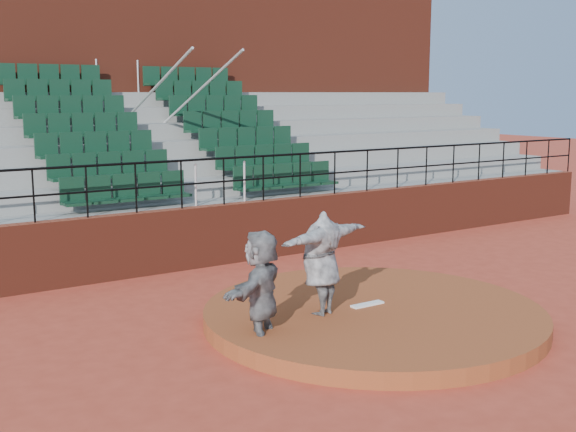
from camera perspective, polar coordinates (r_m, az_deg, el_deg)
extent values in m
plane|color=#AA3926|center=(11.93, 6.73, -8.34)|extent=(90.00, 90.00, 0.00)
cylinder|color=brown|center=(11.89, 6.75, -7.77)|extent=(5.50, 5.50, 0.25)
cube|color=white|center=(11.96, 6.29, -6.95)|extent=(0.60, 0.15, 0.03)
cube|color=maroon|center=(15.78, -5.03, -1.41)|extent=(24.00, 0.30, 1.30)
cylinder|color=black|center=(15.55, -5.12, 4.57)|extent=(24.00, 0.05, 0.05)
cylinder|color=black|center=(15.60, -5.10, 2.74)|extent=(24.00, 0.04, 0.04)
cylinder|color=black|center=(14.16, -19.46, 1.51)|extent=(0.04, 0.04, 1.00)
cylinder|color=black|center=(14.43, -15.62, 1.85)|extent=(0.04, 0.04, 1.00)
cylinder|color=black|center=(14.76, -11.93, 2.17)|extent=(0.04, 0.04, 1.00)
cylinder|color=black|center=(15.16, -8.42, 2.46)|extent=(0.04, 0.04, 1.00)
cylinder|color=black|center=(15.60, -5.10, 2.74)|extent=(0.04, 0.04, 1.00)
cylinder|color=black|center=(16.10, -1.97, 2.98)|extent=(0.04, 0.04, 1.00)
cylinder|color=black|center=(16.65, 0.97, 3.21)|extent=(0.04, 0.04, 1.00)
cylinder|color=black|center=(17.23, 3.71, 3.41)|extent=(0.04, 0.04, 1.00)
cylinder|color=black|center=(17.85, 6.27, 3.59)|extent=(0.04, 0.04, 1.00)
cylinder|color=black|center=(18.50, 8.66, 3.75)|extent=(0.04, 0.04, 1.00)
cylinder|color=black|center=(19.19, 10.88, 3.90)|extent=(0.04, 0.04, 1.00)
cylinder|color=black|center=(19.90, 12.94, 4.03)|extent=(0.04, 0.04, 1.00)
cylinder|color=black|center=(20.63, 14.86, 4.14)|extent=(0.04, 0.04, 1.00)
cylinder|color=black|center=(21.39, 16.64, 4.25)|extent=(0.04, 0.04, 1.00)
cylinder|color=black|center=(22.17, 18.31, 4.34)|extent=(0.04, 0.04, 1.00)
cylinder|color=black|center=(22.96, 19.86, 4.42)|extent=(0.04, 0.04, 1.00)
cylinder|color=black|center=(23.77, 21.30, 4.50)|extent=(0.04, 0.04, 1.00)
cube|color=gray|center=(16.28, -6.00, -1.08)|extent=(24.00, 0.85, 1.30)
cube|color=#113320|center=(15.33, -12.64, 1.89)|extent=(2.75, 0.48, 0.72)
cube|color=#113320|center=(17.13, -0.21, 2.92)|extent=(2.75, 0.48, 0.72)
cube|color=gray|center=(16.99, -7.35, 0.03)|extent=(24.00, 0.85, 1.70)
cube|color=#113320|center=(16.08, -13.79, 3.63)|extent=(2.75, 0.48, 0.72)
cube|color=#113320|center=(17.80, -1.73, 4.47)|extent=(2.75, 0.48, 0.72)
cube|color=gray|center=(17.72, -8.58, 1.05)|extent=(24.00, 0.85, 2.10)
cube|color=#113320|center=(16.84, -14.84, 5.22)|extent=(2.75, 0.48, 0.72)
cube|color=#113320|center=(18.49, -3.13, 5.90)|extent=(2.75, 0.48, 0.72)
cube|color=gray|center=(18.46, -9.72, 1.99)|extent=(24.00, 0.85, 2.50)
cube|color=#113320|center=(17.62, -15.80, 6.67)|extent=(2.75, 0.48, 0.72)
cube|color=#113320|center=(19.21, -4.44, 7.22)|extent=(2.75, 0.48, 0.72)
cube|color=gray|center=(19.21, -10.77, 2.86)|extent=(24.00, 0.85, 2.90)
cube|color=#113320|center=(18.42, -16.68, 7.99)|extent=(2.75, 0.48, 0.72)
cube|color=#113320|center=(19.94, -5.66, 8.44)|extent=(2.75, 0.48, 0.72)
cube|color=gray|center=(19.97, -11.74, 3.66)|extent=(24.00, 0.85, 3.30)
cube|color=#113320|center=(19.23, -17.50, 9.19)|extent=(2.75, 0.48, 0.72)
cube|color=#113320|center=(20.69, -6.80, 9.57)|extent=(2.75, 0.48, 0.72)
cube|color=gray|center=(20.74, -12.65, 4.40)|extent=(24.00, 0.85, 3.70)
cube|color=#113320|center=(20.05, -18.25, 10.30)|extent=(2.75, 0.48, 0.72)
cube|color=#113320|center=(21.46, -7.87, 10.62)|extent=(2.75, 0.48, 0.72)
cylinder|color=silver|center=(18.07, -11.67, 8.61)|extent=(0.06, 5.97, 2.46)
cylinder|color=silver|center=(18.55, -8.20, 8.73)|extent=(0.06, 5.97, 2.46)
cube|color=maroon|center=(22.47, -14.60, 9.06)|extent=(24.00, 3.00, 7.10)
imported|color=black|center=(11.25, 2.68, -3.73)|extent=(2.09, 1.08, 1.64)
imported|color=black|center=(10.47, -2.16, -5.83)|extent=(1.62, 1.39, 1.76)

